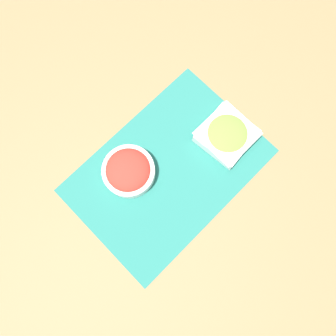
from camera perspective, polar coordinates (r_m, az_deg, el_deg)
The scene contains 4 objects.
ground_plane at distance 1.03m, azimuth 0.00°, elevation -0.42°, with size 3.00×3.00×0.00m, color olive.
placemat at distance 1.02m, azimuth 0.00°, elevation -0.39°, with size 0.59×0.41×0.00m.
tomato_bowl at distance 0.99m, azimuth -6.88°, elevation -0.48°, with size 0.16×0.16×0.07m.
lettuce_bowl at distance 1.04m, azimuth 10.18°, elevation 5.68°, with size 0.16×0.16×0.05m.
Camera 1 is at (-0.15, -0.16, 1.00)m, focal length 35.00 mm.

